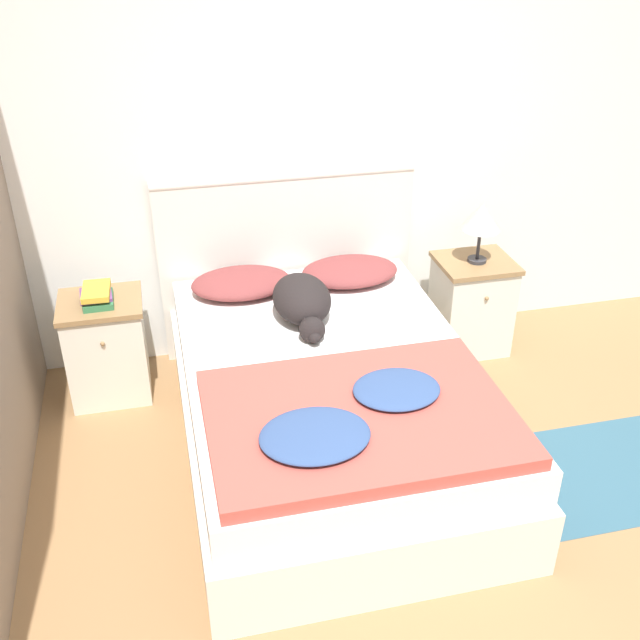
# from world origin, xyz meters

# --- Properties ---
(ground_plane) EXTENTS (16.00, 16.00, 0.00)m
(ground_plane) POSITION_xyz_m (0.00, 0.00, 0.00)
(ground_plane) COLOR #997047
(wall_back) EXTENTS (9.00, 0.06, 2.55)m
(wall_back) POSITION_xyz_m (0.00, 2.13, 1.27)
(wall_back) COLOR white
(wall_back) RESTS_ON ground_plane
(bed) EXTENTS (1.41, 2.02, 0.53)m
(bed) POSITION_xyz_m (-0.02, 1.02, 0.26)
(bed) COLOR silver
(bed) RESTS_ON ground_plane
(headboard) EXTENTS (1.49, 0.06, 1.11)m
(headboard) POSITION_xyz_m (-0.02, 2.06, 0.58)
(headboard) COLOR silver
(headboard) RESTS_ON ground_plane
(nightstand_left) EXTENTS (0.44, 0.40, 0.58)m
(nightstand_left) POSITION_xyz_m (-1.09, 1.78, 0.29)
(nightstand_left) COLOR silver
(nightstand_left) RESTS_ON ground_plane
(nightstand_right) EXTENTS (0.44, 0.40, 0.58)m
(nightstand_right) POSITION_xyz_m (1.05, 1.78, 0.29)
(nightstand_right) COLOR silver
(nightstand_right) RESTS_ON ground_plane
(pillow_left) EXTENTS (0.55, 0.38, 0.12)m
(pillow_left) POSITION_xyz_m (-0.33, 1.80, 0.59)
(pillow_left) COLOR brown
(pillow_left) RESTS_ON bed
(pillow_right) EXTENTS (0.55, 0.38, 0.12)m
(pillow_right) POSITION_xyz_m (0.29, 1.80, 0.59)
(pillow_right) COLOR brown
(pillow_right) RESTS_ON bed
(quilt) EXTENTS (1.26, 0.91, 0.11)m
(quilt) POSITION_xyz_m (-0.03, 0.51, 0.57)
(quilt) COLOR #BC4C42
(quilt) RESTS_ON bed
(dog) EXTENTS (0.30, 0.61, 0.22)m
(dog) POSITION_xyz_m (-0.06, 1.43, 0.64)
(dog) COLOR black
(dog) RESTS_ON bed
(book_stack) EXTENTS (0.17, 0.23, 0.08)m
(book_stack) POSITION_xyz_m (-1.09, 1.76, 0.62)
(book_stack) COLOR #337547
(book_stack) RESTS_ON nightstand_left
(table_lamp) EXTENTS (0.23, 0.23, 0.35)m
(table_lamp) POSITION_xyz_m (1.05, 1.77, 0.85)
(table_lamp) COLOR #2D2D33
(table_lamp) RESTS_ON nightstand_right
(rug) EXTENTS (1.28, 0.72, 0.00)m
(rug) POSITION_xyz_m (1.40, 0.53, 0.00)
(rug) COLOR #335B70
(rug) RESTS_ON ground_plane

